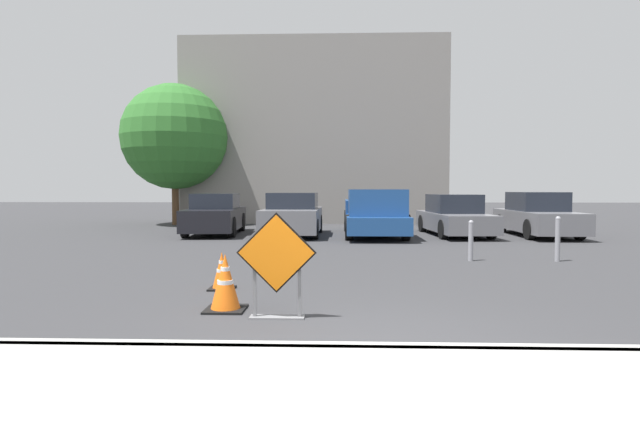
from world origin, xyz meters
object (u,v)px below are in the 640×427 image
Objects in this scene: parked_car_second at (293,216)px; bollard_second at (558,238)px; parked_car_third at (454,217)px; bollard_nearest at (471,239)px; traffic_cone_nearest at (225,283)px; traffic_cone_second at (222,271)px; parked_car_nearest at (215,215)px; parked_car_fourth at (537,216)px; road_closed_sign at (277,262)px; pickup_truck at (375,215)px.

parked_car_second reaches higher than bollard_second.
bollard_nearest is at bearing 76.61° from parked_car_third.
traffic_cone_nearest is 1.45m from traffic_cone_second.
parked_car_nearest is at bearing 104.48° from traffic_cone_nearest.
parked_car_nearest is 4.74× the size of bollard_nearest.
parked_car_fourth reaches higher than bollard_second.
road_closed_sign is 0.30× the size of parked_car_nearest.
bollard_nearest is at bearing 46.59° from traffic_cone_nearest.
parked_car_second is 0.74× the size of pickup_truck.
bollard_second is (9.40, -6.57, -0.15)m from parked_car_nearest.
pickup_truck reaches higher than parked_car_third.
road_closed_sign is at bearing -126.03° from bollard_nearest.
parked_car_second is 4.02× the size of bollard_second.
parked_car_nearest is 5.76m from pickup_truck.
road_closed_sign is 0.24× the size of pickup_truck.
traffic_cone_second is at bearing 48.42° from parked_car_fourth.
bollard_nearest is (4.91, 3.39, 0.20)m from traffic_cone_second.
road_closed_sign is 1.44× the size of bollard_nearest.
road_closed_sign is 11.28m from pickup_truck.
bollard_second is (0.82, -6.48, -0.12)m from parked_car_third.
road_closed_sign reaches higher than traffic_cone_second.
parked_car_fourth reaches higher than parked_car_second.
traffic_cone_second is at bearing 71.48° from pickup_truck.
bollard_second is (5.73, 5.21, -0.18)m from road_closed_sign.
parked_car_nearest is at bearing -4.24° from parked_car_third.
traffic_cone_nearest is at bearing -143.49° from bollard_second.
road_closed_sign is 0.28× the size of parked_car_third.
parked_car_third is at bearing 58.62° from traffic_cone_second.
road_closed_sign is 0.29× the size of parked_car_fourth.
parked_car_nearest is 2.90m from parked_car_second.
pickup_truck is at bearing 79.56° from road_closed_sign.
bollard_nearest reaches higher than traffic_cone_nearest.
traffic_cone_nearest is at bearing 91.18° from parked_car_second.
parked_car_third is (4.90, 11.69, -0.05)m from road_closed_sign.
pickup_truck reaches higher than bollard_second.
pickup_truck is 6.95m from bollard_second.
parked_car_nearest is 9.95m from bollard_nearest.
parked_car_second is at bearing 90.37° from traffic_cone_nearest.
bollard_nearest is (-1.12, -6.48, -0.17)m from parked_car_third.
road_closed_sign is at bearing 56.89° from parked_car_fourth.
traffic_cone_second is (-1.12, 1.82, -0.42)m from road_closed_sign.
parked_car_second is (0.30, 9.52, 0.40)m from traffic_cone_second.
pickup_truck reaches higher than parked_car_nearest.
bollard_nearest is 1.94m from bollard_second.
road_closed_sign is at bearing -29.47° from traffic_cone_nearest.
parked_car_second is 7.66m from bollard_nearest.
pickup_truck is at bearing 169.25° from parked_car_nearest.
pickup_truck reaches higher than parked_car_second.
parked_car_nearest is at bearing -0.37° from parked_car_fourth.
parked_car_third is (8.58, -0.09, -0.03)m from parked_car_nearest.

